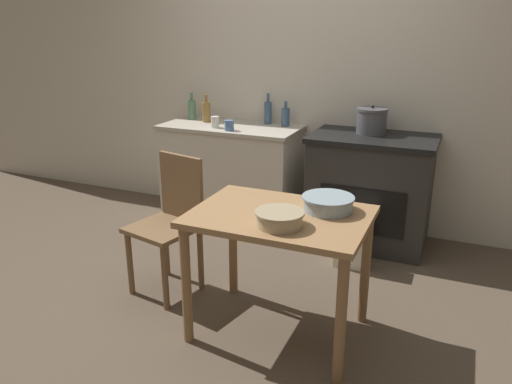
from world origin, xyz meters
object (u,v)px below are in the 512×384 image
(flour_sack, at_px, (353,240))
(bottle_far_left, at_px, (286,117))
(work_table, at_px, (280,234))
(cup_center, at_px, (229,125))
(chair, at_px, (171,220))
(mixing_bowl_large, at_px, (280,218))
(mixing_bowl_small, at_px, (328,203))
(bottle_left, at_px, (206,111))
(bottle_mid_left, at_px, (192,109))
(stove, at_px, (370,190))
(stock_pot, at_px, (372,121))
(cup_center_right, at_px, (215,122))
(bottle_center_left, at_px, (268,112))

(flour_sack, distance_m, bottle_far_left, 1.26)
(flour_sack, bearing_deg, bottle_far_left, 140.32)
(work_table, relative_size, cup_center, 11.25)
(chair, bearing_deg, mixing_bowl_large, -9.06)
(flour_sack, xyz_separation_m, mixing_bowl_small, (0.02, -0.85, 0.58))
(bottle_far_left, bearing_deg, chair, -100.58)
(bottle_far_left, xyz_separation_m, bottle_left, (-0.72, -0.10, 0.01))
(bottle_mid_left, bearing_deg, stove, -4.82)
(mixing_bowl_small, height_order, bottle_left, bottle_left)
(mixing_bowl_large, bearing_deg, work_table, 109.79)
(flour_sack, height_order, bottle_mid_left, bottle_mid_left)
(mixing_bowl_small, bearing_deg, work_table, -146.61)
(mixing_bowl_large, bearing_deg, stock_pot, 85.77)
(flour_sack, distance_m, cup_center, 1.38)
(stock_pot, relative_size, bottle_far_left, 1.15)
(mixing_bowl_large, distance_m, cup_center_right, 1.91)
(chair, distance_m, bottle_center_left, 1.57)
(stove, xyz_separation_m, flour_sack, (-0.02, -0.47, -0.24))
(chair, relative_size, bottle_left, 3.73)
(bottle_left, bearing_deg, bottle_center_left, 14.88)
(bottle_far_left, bearing_deg, mixing_bowl_small, -61.91)
(work_table, relative_size, mixing_bowl_large, 3.76)
(work_table, height_order, bottle_left, bottle_left)
(bottle_far_left, height_order, bottle_center_left, bottle_center_left)
(work_table, height_order, bottle_far_left, bottle_far_left)
(chair, relative_size, bottle_mid_left, 3.77)
(bottle_mid_left, bearing_deg, work_table, -47.49)
(mixing_bowl_small, height_order, bottle_mid_left, bottle_mid_left)
(work_table, xyz_separation_m, bottle_far_left, (-0.57, 1.65, 0.34))
(mixing_bowl_large, bearing_deg, cup_center_right, 127.56)
(stove, height_order, cup_center, cup_center)
(mixing_bowl_large, height_order, bottle_far_left, bottle_far_left)
(work_table, xyz_separation_m, flour_sack, (0.21, 1.00, -0.41))
(work_table, relative_size, cup_center_right, 10.14)
(flour_sack, bearing_deg, work_table, -101.79)
(mixing_bowl_small, distance_m, bottle_center_left, 1.84)
(bottle_far_left, bearing_deg, flour_sack, -39.68)
(stock_pot, bearing_deg, chair, -127.31)
(stock_pot, relative_size, bottle_center_left, 0.92)
(chair, bearing_deg, bottle_far_left, 92.31)
(chair, xyz_separation_m, bottle_left, (-0.45, 1.34, 0.48))
(stove, distance_m, mixing_bowl_large, 1.68)
(stove, bearing_deg, flour_sack, -92.01)
(stove, relative_size, bottle_center_left, 3.63)
(work_table, bearing_deg, cup_center_right, 129.29)
(bottle_left, bearing_deg, chair, -71.47)
(bottle_left, bearing_deg, work_table, -50.08)
(stock_pot, bearing_deg, bottle_mid_left, 177.76)
(stock_pot, bearing_deg, mixing_bowl_large, -94.23)
(bottle_left, relative_size, cup_center, 2.85)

